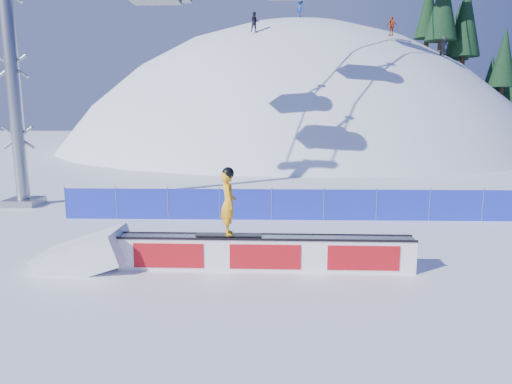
{
  "coord_description": "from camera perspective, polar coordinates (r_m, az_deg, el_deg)",
  "views": [
    {
      "loc": [
        -3.16,
        -12.62,
        4.17
      ],
      "look_at": [
        -3.51,
        1.02,
        1.72
      ],
      "focal_mm": 32.0,
      "sensor_mm": 36.0,
      "label": 1
    }
  ],
  "objects": [
    {
      "name": "ground",
      "position": [
        13.66,
        14.94,
        -7.93
      ],
      "size": [
        160.0,
        160.0,
        0.0
      ],
      "primitive_type": "plane",
      "color": "white",
      "rests_on": "ground"
    },
    {
      "name": "snow_hill",
      "position": [
        59.03,
        4.53,
        -11.89
      ],
      "size": [
        64.0,
        64.0,
        64.0
      ],
      "color": "white",
      "rests_on": "ground"
    },
    {
      "name": "treeline",
      "position": [
        59.72,
        28.92,
        14.0
      ],
      "size": [
        20.39,
        13.03,
        20.07
      ],
      "color": "#2F1F13",
      "rests_on": "ground"
    },
    {
      "name": "safety_fence",
      "position": [
        17.77,
        11.7,
        -1.6
      ],
      "size": [
        22.05,
        0.05,
        1.3
      ],
      "color": "#1E2EC8",
      "rests_on": "ground"
    },
    {
      "name": "rail_box",
      "position": [
        12.12,
        1.17,
        -7.64
      ],
      "size": [
        7.76,
        0.65,
        0.93
      ],
      "rotation": [
        0.0,
        0.0,
        -0.01
      ],
      "color": "white",
      "rests_on": "ground"
    },
    {
      "name": "snow_ramp",
      "position": [
        13.27,
        -20.52,
        -8.79
      ],
      "size": [
        2.4,
        1.52,
        1.48
      ],
      "primitive_type": null,
      "rotation": [
        0.0,
        -0.31,
        -0.01
      ],
      "color": "white",
      "rests_on": "ground"
    },
    {
      "name": "snowboarder",
      "position": [
        11.83,
        -3.48,
        -1.29
      ],
      "size": [
        1.73,
        0.68,
        1.81
      ],
      "rotation": [
        0.0,
        0.0,
        1.78
      ],
      "color": "black",
      "rests_on": "rail_box"
    },
    {
      "name": "distant_skiers",
      "position": [
        45.44,
        10.04,
        20.09
      ],
      "size": [
        17.72,
        7.57,
        5.99
      ],
      "color": "black",
      "rests_on": "ground"
    }
  ]
}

